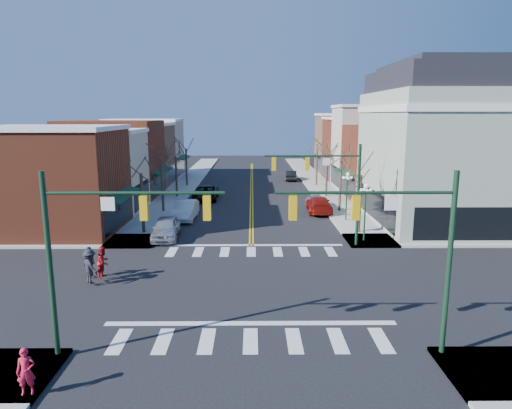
{
  "coord_description": "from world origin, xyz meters",
  "views": [
    {
      "loc": [
        0.09,
        -23.53,
        9.17
      ],
      "look_at": [
        0.34,
        8.61,
        2.8
      ],
      "focal_mm": 32.0,
      "sensor_mm": 36.0,
      "label": 1
    }
  ],
  "objects_px": {
    "lamppost_corner": "(365,202)",
    "car_left_far": "(206,193)",
    "pedestrian_dark_b": "(90,266)",
    "pedestrian_dark_a": "(90,261)",
    "car_right_near": "(319,205)",
    "car_right_mid": "(315,200)",
    "pedestrian_red_b": "(103,262)",
    "car_left_mid": "(185,210)",
    "car_right_far": "(291,175)",
    "pedestrian_red_a": "(26,371)",
    "victorian_corner": "(449,145)",
    "car_left_near": "(166,228)",
    "lamppost_midblock": "(347,188)"
  },
  "relations": [
    {
      "from": "victorian_corner",
      "to": "pedestrian_red_a",
      "type": "bearing_deg",
      "value": -134.2
    },
    {
      "from": "lamppost_midblock",
      "to": "pedestrian_dark_b",
      "type": "distance_m",
      "value": 22.65
    },
    {
      "from": "lamppost_midblock",
      "to": "car_right_mid",
      "type": "bearing_deg",
      "value": 105.91
    },
    {
      "from": "car_right_far",
      "to": "pedestrian_red_b",
      "type": "relative_size",
      "value": 2.35
    },
    {
      "from": "lamppost_corner",
      "to": "car_right_near",
      "type": "bearing_deg",
      "value": 99.94
    },
    {
      "from": "car_right_mid",
      "to": "pedestrian_dark_a",
      "type": "relative_size",
      "value": 2.42
    },
    {
      "from": "victorian_corner",
      "to": "pedestrian_red_b",
      "type": "height_order",
      "value": "victorian_corner"
    },
    {
      "from": "pedestrian_dark_b",
      "to": "pedestrian_red_a",
      "type": "bearing_deg",
      "value": 141.47
    },
    {
      "from": "car_right_near",
      "to": "pedestrian_dark_b",
      "type": "height_order",
      "value": "pedestrian_dark_b"
    },
    {
      "from": "car_right_mid",
      "to": "car_right_far",
      "type": "relative_size",
      "value": 0.96
    },
    {
      "from": "lamppost_corner",
      "to": "car_left_mid",
      "type": "distance_m",
      "value": 16.09
    },
    {
      "from": "car_right_mid",
      "to": "car_left_far",
      "type": "bearing_deg",
      "value": -19.66
    },
    {
      "from": "car_left_mid",
      "to": "car_left_near",
      "type": "bearing_deg",
      "value": -93.04
    },
    {
      "from": "pedestrian_dark_a",
      "to": "car_right_far",
      "type": "bearing_deg",
      "value": 113.39
    },
    {
      "from": "car_left_near",
      "to": "car_left_mid",
      "type": "xyz_separation_m",
      "value": [
        0.54,
        6.39,
        0.02
      ]
    },
    {
      "from": "car_left_mid",
      "to": "car_left_far",
      "type": "bearing_deg",
      "value": 86.56
    },
    {
      "from": "car_right_near",
      "to": "pedestrian_red_b",
      "type": "xyz_separation_m",
      "value": [
        -14.66,
        -17.88,
        0.28
      ]
    },
    {
      "from": "car_right_mid",
      "to": "pedestrian_dark_a",
      "type": "xyz_separation_m",
      "value": [
        -15.57,
        -20.02,
        0.3
      ]
    },
    {
      "from": "pedestrian_red_a",
      "to": "victorian_corner",
      "type": "bearing_deg",
      "value": 31.73
    },
    {
      "from": "pedestrian_dark_b",
      "to": "pedestrian_dark_a",
      "type": "bearing_deg",
      "value": -26.38
    },
    {
      "from": "victorian_corner",
      "to": "pedestrian_red_b",
      "type": "bearing_deg",
      "value": -151.21
    },
    {
      "from": "car_left_mid",
      "to": "pedestrian_red_b",
      "type": "relative_size",
      "value": 2.78
    },
    {
      "from": "car_right_near",
      "to": "car_right_mid",
      "type": "relative_size",
      "value": 1.31
    },
    {
      "from": "car_left_far",
      "to": "car_right_near",
      "type": "bearing_deg",
      "value": -30.09
    },
    {
      "from": "victorian_corner",
      "to": "pedestrian_dark_b",
      "type": "xyz_separation_m",
      "value": [
        -25.21,
        -14.45,
        -5.55
      ]
    },
    {
      "from": "car_left_far",
      "to": "lamppost_corner",
      "type": "bearing_deg",
      "value": -52.04
    },
    {
      "from": "lamppost_corner",
      "to": "car_left_far",
      "type": "height_order",
      "value": "lamppost_corner"
    },
    {
      "from": "pedestrian_red_b",
      "to": "car_right_near",
      "type": "bearing_deg",
      "value": -27.8
    },
    {
      "from": "pedestrian_dark_b",
      "to": "car_right_far",
      "type": "bearing_deg",
      "value": -66.06
    },
    {
      "from": "car_right_near",
      "to": "car_right_mid",
      "type": "bearing_deg",
      "value": -87.84
    },
    {
      "from": "victorian_corner",
      "to": "lamppost_corner",
      "type": "bearing_deg",
      "value": -144.14
    },
    {
      "from": "pedestrian_dark_b",
      "to": "pedestrian_red_b",
      "type": "bearing_deg",
      "value": -74.28
    },
    {
      "from": "pedestrian_red_b",
      "to": "car_right_far",
      "type": "bearing_deg",
      "value": -7.78
    },
    {
      "from": "car_left_far",
      "to": "car_right_far",
      "type": "bearing_deg",
      "value": 54.6
    },
    {
      "from": "lamppost_corner",
      "to": "car_right_near",
      "type": "distance_m",
      "value": 10.66
    },
    {
      "from": "car_right_far",
      "to": "pedestrian_dark_b",
      "type": "height_order",
      "value": "pedestrian_dark_b"
    },
    {
      "from": "pedestrian_dark_a",
      "to": "pedestrian_dark_b",
      "type": "xyz_separation_m",
      "value": [
        0.46,
        -1.24,
        0.11
      ]
    },
    {
      "from": "car_right_near",
      "to": "pedestrian_dark_a",
      "type": "relative_size",
      "value": 3.17
    },
    {
      "from": "lamppost_corner",
      "to": "car_left_far",
      "type": "bearing_deg",
      "value": 128.09
    },
    {
      "from": "car_right_far",
      "to": "pedestrian_red_a",
      "type": "xyz_separation_m",
      "value": [
        -12.86,
        -50.27,
        0.25
      ]
    },
    {
      "from": "car_right_mid",
      "to": "pedestrian_red_a",
      "type": "bearing_deg",
      "value": 66.18
    },
    {
      "from": "car_left_far",
      "to": "pedestrian_dark_b",
      "type": "relative_size",
      "value": 2.91
    },
    {
      "from": "car_left_mid",
      "to": "car_right_far",
      "type": "height_order",
      "value": "car_left_mid"
    },
    {
      "from": "victorian_corner",
      "to": "pedestrian_dark_a",
      "type": "xyz_separation_m",
      "value": [
        -25.67,
        -13.21,
        -5.67
      ]
    },
    {
      "from": "car_left_mid",
      "to": "pedestrian_dark_b",
      "type": "height_order",
      "value": "pedestrian_dark_b"
    },
    {
      "from": "lamppost_corner",
      "to": "lamppost_midblock",
      "type": "height_order",
      "value": "same"
    },
    {
      "from": "pedestrian_dark_a",
      "to": "pedestrian_red_a",
      "type": "bearing_deg",
      "value": -36.52
    },
    {
      "from": "pedestrian_dark_a",
      "to": "lamppost_midblock",
      "type": "bearing_deg",
      "value": 82.37
    },
    {
      "from": "lamppost_midblock",
      "to": "car_right_near",
      "type": "height_order",
      "value": "lamppost_midblock"
    },
    {
      "from": "car_left_near",
      "to": "car_right_near",
      "type": "height_order",
      "value": "car_left_near"
    }
  ]
}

